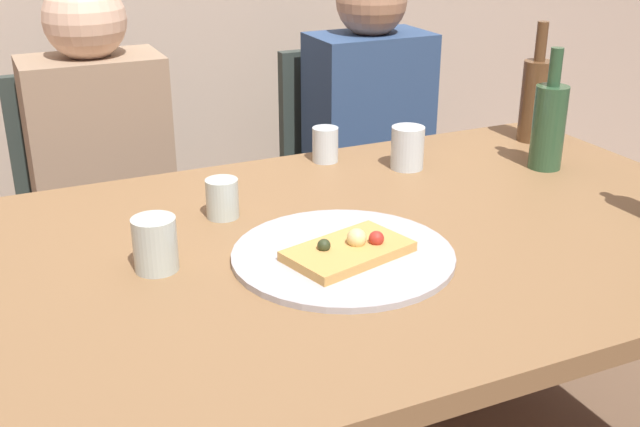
% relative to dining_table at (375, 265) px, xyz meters
% --- Properties ---
extents(dining_table, '(1.57, 1.01, 0.75)m').
position_rel_dining_table_xyz_m(dining_table, '(0.00, 0.00, 0.00)').
color(dining_table, olive).
rests_on(dining_table, ground_plane).
extents(pizza_tray, '(0.41, 0.41, 0.01)m').
position_rel_dining_table_xyz_m(pizza_tray, '(-0.11, -0.08, 0.08)').
color(pizza_tray, '#ADADB2').
rests_on(pizza_tray, dining_table).
extents(pizza_slice_last, '(0.25, 0.18, 0.05)m').
position_rel_dining_table_xyz_m(pizza_slice_last, '(-0.11, -0.09, 0.10)').
color(pizza_slice_last, tan).
rests_on(pizza_slice_last, pizza_tray).
extents(beer_bottle, '(0.08, 0.08, 0.31)m').
position_rel_dining_table_xyz_m(beer_bottle, '(0.66, 0.36, 0.19)').
color(beer_bottle, brown).
rests_on(beer_bottle, dining_table).
extents(water_bottle, '(0.08, 0.08, 0.29)m').
position_rel_dining_table_xyz_m(water_bottle, '(0.55, 0.17, 0.18)').
color(water_bottle, '#2D5133').
rests_on(water_bottle, dining_table).
extents(tumbler_near, '(0.06, 0.06, 0.09)m').
position_rel_dining_table_xyz_m(tumbler_near, '(0.09, 0.43, 0.11)').
color(tumbler_near, silver).
rests_on(tumbler_near, dining_table).
extents(tumbler_far, '(0.08, 0.08, 0.10)m').
position_rel_dining_table_xyz_m(tumbler_far, '(-0.43, 0.02, 0.12)').
color(tumbler_far, '#B7C6BC').
rests_on(tumbler_far, dining_table).
extents(wine_glass, '(0.08, 0.08, 0.10)m').
position_rel_dining_table_xyz_m(wine_glass, '(0.25, 0.30, 0.12)').
color(wine_glass, silver).
rests_on(wine_glass, dining_table).
extents(short_glass, '(0.07, 0.07, 0.08)m').
position_rel_dining_table_xyz_m(short_glass, '(-0.25, 0.20, 0.11)').
color(short_glass, '#B7C6BC').
rests_on(short_glass, dining_table).
extents(chair_left, '(0.44, 0.44, 0.90)m').
position_rel_dining_table_xyz_m(chair_left, '(-0.38, 0.91, -0.16)').
color(chair_left, '#2D3833').
rests_on(chair_left, ground_plane).
extents(chair_right, '(0.44, 0.44, 0.90)m').
position_rel_dining_table_xyz_m(chair_right, '(0.44, 0.91, -0.16)').
color(chair_right, '#2D3833').
rests_on(chair_right, ground_plane).
extents(guest_in_sweater, '(0.36, 0.56, 1.17)m').
position_rel_dining_table_xyz_m(guest_in_sweater, '(-0.38, 0.76, -0.04)').
color(guest_in_sweater, '#937A60').
rests_on(guest_in_sweater, ground_plane).
extents(guest_in_beanie, '(0.36, 0.56, 1.17)m').
position_rel_dining_table_xyz_m(guest_in_beanie, '(0.44, 0.76, -0.04)').
color(guest_in_beanie, navy).
rests_on(guest_in_beanie, ground_plane).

